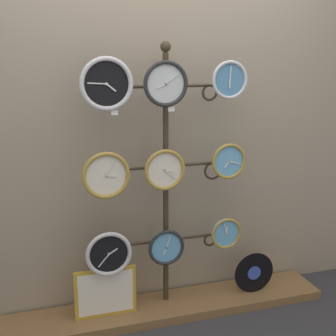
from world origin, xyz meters
name	(u,v)px	position (x,y,z in m)	size (l,w,h in m)	color
shop_wall	(158,104)	(0.00, 0.57, 1.40)	(4.40, 0.04, 2.80)	gray
low_shelf	(168,307)	(0.00, 0.35, 0.03)	(2.20, 0.36, 0.06)	brown
display_stand	(166,223)	(0.00, 0.41, 0.62)	(0.79, 0.37, 1.80)	#382D1E
clock_top_left	(106,84)	(-0.39, 0.30, 1.56)	(0.31, 0.04, 0.31)	black
clock_top_center	(166,84)	(-0.04, 0.29, 1.55)	(0.28, 0.04, 0.28)	silver
clock_top_right	(229,80)	(0.39, 0.31, 1.57)	(0.24, 0.04, 0.24)	#4C84B2
clock_middle_left	(106,175)	(-0.41, 0.30, 1.01)	(0.29, 0.04, 0.29)	silver
clock_middle_center	(165,170)	(-0.04, 0.32, 1.01)	(0.27, 0.04, 0.27)	silver
clock_middle_right	(229,161)	(0.40, 0.32, 1.04)	(0.24, 0.04, 0.24)	#60A8DB
clock_bottom_left	(109,254)	(-0.41, 0.30, 0.50)	(0.29, 0.04, 0.29)	black
clock_bottom_center	(166,247)	(-0.03, 0.32, 0.49)	(0.25, 0.04, 0.25)	#60A8DB
clock_bottom_right	(226,233)	(0.39, 0.30, 0.54)	(0.22, 0.04, 0.22)	#60A8DB
vinyl_record	(254,273)	(0.63, 0.31, 0.21)	(0.30, 0.01, 0.30)	black
picture_frame	(106,293)	(-0.43, 0.32, 0.22)	(0.40, 0.02, 0.33)	gold
price_tag_upper	(115,113)	(-0.35, 0.30, 1.39)	(0.04, 0.00, 0.03)	white
price_tag_mid	(172,109)	(0.00, 0.29, 1.40)	(0.04, 0.00, 0.03)	white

